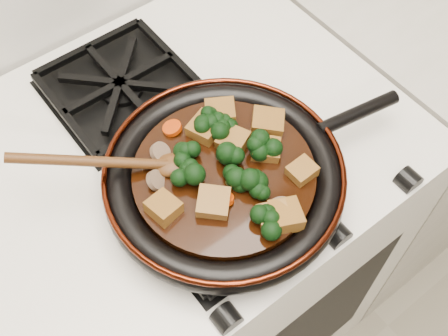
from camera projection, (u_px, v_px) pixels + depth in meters
stove at (185, 260)px, 1.27m from camera, size 0.76×0.60×0.90m
burner_grate_front at (222, 202)px, 0.82m from camera, size 0.23×0.23×0.03m
burner_grate_back at (121, 87)px, 0.94m from camera, size 0.23×0.23×0.03m
skillet at (225, 177)px, 0.81m from camera, size 0.47×0.35×0.05m
braising_sauce at (224, 176)px, 0.81m from camera, size 0.26×0.26×0.02m
tofu_cube_0 at (268, 123)px, 0.83m from camera, size 0.06×0.06×0.03m
tofu_cube_1 at (302, 171)px, 0.79m from camera, size 0.04×0.03×0.02m
tofu_cube_2 at (233, 141)px, 0.82m from camera, size 0.05×0.05×0.03m
tofu_cube_3 at (205, 128)px, 0.83m from camera, size 0.06×0.06×0.03m
tofu_cube_4 at (164, 208)px, 0.76m from camera, size 0.05×0.05×0.03m
tofu_cube_5 at (274, 217)px, 0.75m from camera, size 0.05×0.05×0.02m
tofu_cube_6 at (220, 112)px, 0.85m from camera, size 0.06×0.06×0.03m
tofu_cube_7 at (213, 203)px, 0.76m from camera, size 0.06×0.06×0.03m
tofu_cube_8 at (285, 216)px, 0.75m from camera, size 0.06×0.06×0.03m
tofu_cube_9 at (266, 149)px, 0.81m from camera, size 0.06×0.06×0.02m
broccoli_floret_0 at (230, 180)px, 0.78m from camera, size 0.08×0.09×0.07m
broccoli_floret_1 at (268, 223)px, 0.74m from camera, size 0.06×0.06×0.05m
broccoli_floret_2 at (206, 123)px, 0.83m from camera, size 0.06×0.07×0.06m
broccoli_floret_3 at (185, 157)px, 0.80m from camera, size 0.08×0.08×0.07m
broccoli_floret_4 at (222, 128)px, 0.83m from camera, size 0.07×0.07×0.06m
broccoli_floret_5 at (233, 154)px, 0.80m from camera, size 0.08×0.09×0.07m
broccoli_floret_6 at (255, 188)px, 0.77m from camera, size 0.07×0.08×0.07m
broccoli_floret_7 at (186, 172)px, 0.78m from camera, size 0.08×0.08×0.07m
broccoli_floret_8 at (265, 149)px, 0.80m from camera, size 0.07×0.07×0.07m
carrot_coin_0 at (178, 166)px, 0.80m from camera, size 0.03×0.03×0.01m
carrot_coin_1 at (228, 128)px, 0.83m from camera, size 0.03×0.03×0.02m
carrot_coin_2 at (224, 199)px, 0.77m from camera, size 0.03×0.03×0.02m
carrot_coin_3 at (172, 128)px, 0.83m from camera, size 0.03×0.03×0.02m
mushroom_slice_0 at (156, 181)px, 0.78m from camera, size 0.04×0.04×0.03m
mushroom_slice_1 at (160, 152)px, 0.81m from camera, size 0.04×0.04×0.03m
mushroom_slice_2 at (280, 206)px, 0.76m from camera, size 0.03×0.03×0.02m
mushroom_slice_3 at (263, 126)px, 0.83m from camera, size 0.03×0.03×0.03m
wooden_spoon at (128, 163)px, 0.78m from camera, size 0.14×0.10×0.22m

